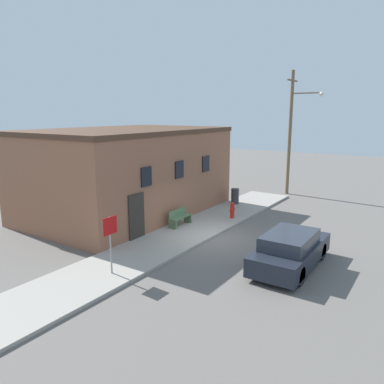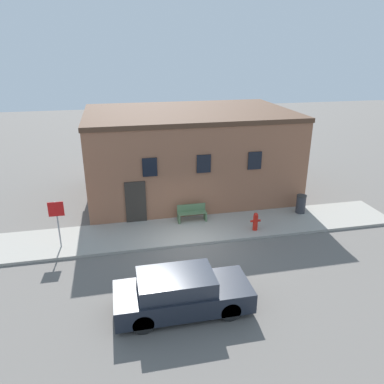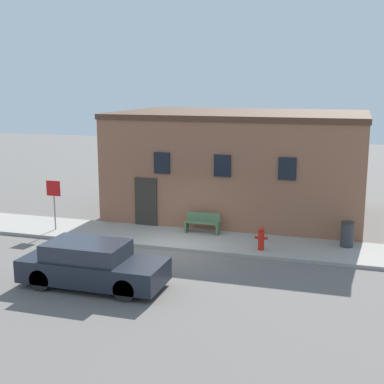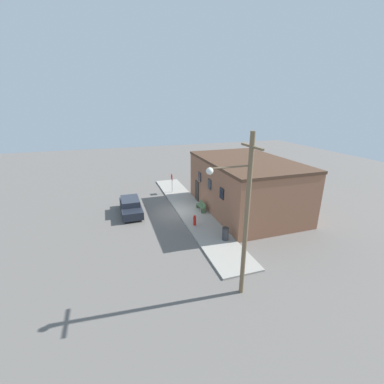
# 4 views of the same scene
# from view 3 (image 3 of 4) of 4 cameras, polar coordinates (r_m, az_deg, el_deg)

# --- Properties ---
(ground_plane) EXTENTS (80.00, 80.00, 0.00)m
(ground_plane) POSITION_cam_3_polar(r_m,az_deg,el_deg) (20.19, -2.20, -6.27)
(ground_plane) COLOR #66605B
(sidewalk) EXTENTS (20.77, 2.80, 0.13)m
(sidewalk) POSITION_cam_3_polar(r_m,az_deg,el_deg) (21.44, -0.96, -5.02)
(sidewalk) COLOR #9E998E
(sidewalk) RESTS_ON ground
(brick_building) EXTENTS (11.34, 7.31, 4.88)m
(brick_building) POSITION_cam_3_polar(r_m,az_deg,el_deg) (25.34, 5.22, 3.01)
(brick_building) COLOR #8E5B42
(brick_building) RESTS_ON ground
(fire_hydrant) EXTENTS (0.48, 0.23, 0.87)m
(fire_hydrant) POSITION_cam_3_polar(r_m,az_deg,el_deg) (19.88, 7.39, -4.95)
(fire_hydrant) COLOR red
(fire_hydrant) RESTS_ON sidewalk
(stop_sign) EXTENTS (0.64, 0.06, 2.09)m
(stop_sign) POSITION_cam_3_polar(r_m,az_deg,el_deg) (22.94, -14.53, -0.39)
(stop_sign) COLOR gray
(stop_sign) RESTS_ON sidewalk
(bench) EXTENTS (1.42, 0.44, 0.83)m
(bench) POSITION_cam_3_polar(r_m,az_deg,el_deg) (21.96, 1.12, -3.34)
(bench) COLOR #4C6B47
(bench) RESTS_ON sidewalk
(trash_bin) EXTENTS (0.51, 0.51, 0.95)m
(trash_bin) POSITION_cam_3_polar(r_m,az_deg,el_deg) (20.95, 16.21, -4.34)
(trash_bin) COLOR #333338
(trash_bin) RESTS_ON sidewalk
(parked_car) EXTENTS (4.47, 1.80, 1.39)m
(parked_car) POSITION_cam_3_polar(r_m,az_deg,el_deg) (16.86, -10.63, -7.67)
(parked_car) COLOR black
(parked_car) RESTS_ON ground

